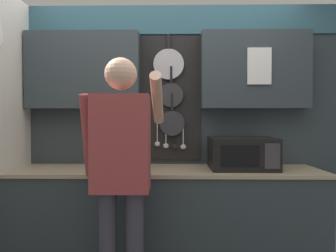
# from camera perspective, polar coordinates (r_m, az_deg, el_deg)

# --- Properties ---
(base_cabinet_counter) EXTENTS (2.58, 0.59, 0.92)m
(base_cabinet_counter) POSITION_cam_1_polar(r_m,az_deg,el_deg) (2.67, -0.26, -18.05)
(base_cabinet_counter) COLOR #2D383D
(base_cabinet_counter) RESTS_ON ground_plane
(back_wall_unit) EXTENTS (3.15, 0.22, 2.40)m
(back_wall_unit) POSITION_cam_1_polar(r_m,az_deg,el_deg) (2.78, -0.17, 3.99)
(back_wall_unit) COLOR #2D383D
(back_wall_unit) RESTS_ON ground_plane
(microwave) EXTENTS (0.54, 0.40, 0.27)m
(microwave) POSITION_cam_1_polar(r_m,az_deg,el_deg) (2.61, 13.92, -5.05)
(microwave) COLOR black
(microwave) RESTS_ON base_cabinet_counter
(knife_block) EXTENTS (0.13, 0.16, 0.28)m
(knife_block) POSITION_cam_1_polar(r_m,az_deg,el_deg) (2.60, -9.99, -5.70)
(knife_block) COLOR brown
(knife_block) RESTS_ON base_cabinet_counter
(utensil_crock) EXTENTS (0.10, 0.10, 0.35)m
(utensil_crock) POSITION_cam_1_polar(r_m,az_deg,el_deg) (2.56, -4.99, -5.98)
(utensil_crock) COLOR white
(utensil_crock) RESTS_ON base_cabinet_counter
(person) EXTENTS (0.54, 0.62, 1.75)m
(person) POSITION_cam_1_polar(r_m,az_deg,el_deg) (2.05, -8.88, -6.91)
(person) COLOR #383842
(person) RESTS_ON ground_plane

